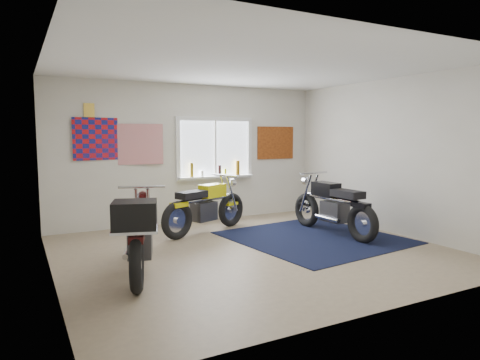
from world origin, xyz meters
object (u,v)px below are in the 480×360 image
yellow_triumph (205,208)px  maroon_tourer (139,233)px  navy_rug (314,238)px  black_chrome_bike (333,208)px

yellow_triumph → maroon_tourer: size_ratio=0.93×
navy_rug → black_chrome_bike: black_chrome_bike is taller
navy_rug → yellow_triumph: yellow_triumph is taller
yellow_triumph → black_chrome_bike: 2.22m
yellow_triumph → black_chrome_bike: size_ratio=0.92×
yellow_triumph → maroon_tourer: 2.47m
navy_rug → maroon_tourer: bearing=-168.9°
black_chrome_bike → maroon_tourer: (-3.55, -0.68, 0.08)m
navy_rug → maroon_tourer: maroon_tourer is taller
navy_rug → yellow_triumph: (-1.45, 1.23, 0.43)m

